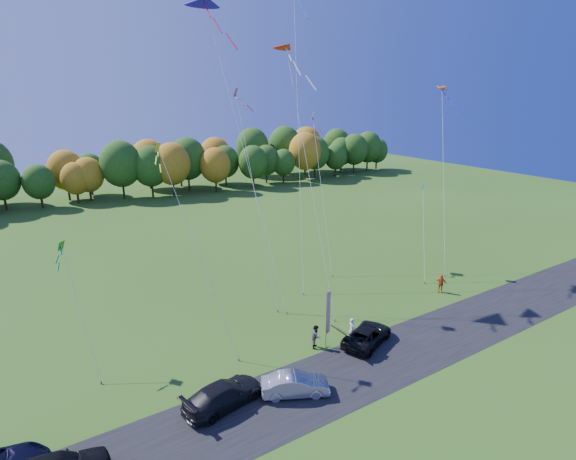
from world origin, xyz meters
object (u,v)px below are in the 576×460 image
person_east (441,283)px  feather_flag (328,312)px  black_suv (367,335)px  silver_sedan (295,385)px

person_east → feather_flag: 14.53m
black_suv → person_east: size_ratio=2.77×
feather_flag → person_east: bearing=6.5°
silver_sedan → feather_flag: (5.03, 3.40, 2.00)m
silver_sedan → person_east: size_ratio=2.39×
black_suv → person_east: person_east is taller
person_east → feather_flag: (-14.32, -1.64, 1.82)m
black_suv → person_east: (11.66, 2.99, 0.20)m
black_suv → feather_flag: (-2.66, 1.35, 2.02)m
black_suv → feather_flag: size_ratio=1.09×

